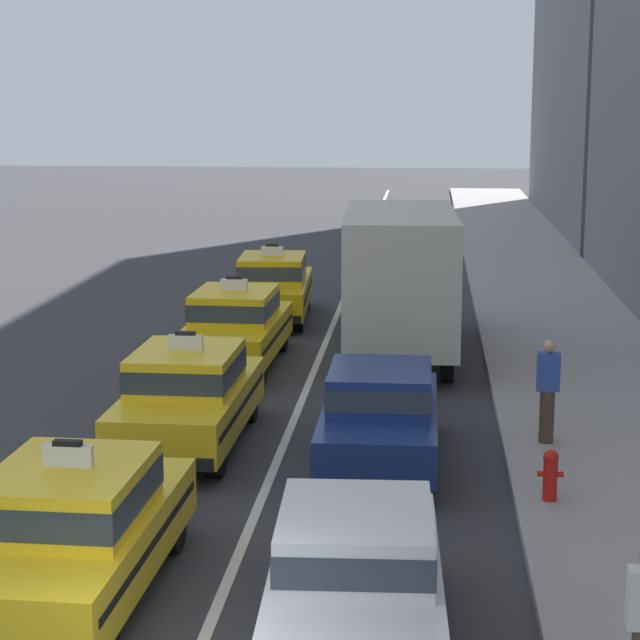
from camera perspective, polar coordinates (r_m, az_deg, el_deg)
The scene contains 11 objects.
lane_stripe_left_right at distance 29.65m, azimuth 0.66°, elevation -0.15°, with size 0.14×80.00×0.01m, color silver.
sidewalk_curb at distance 24.87m, azimuth 12.70°, elevation -2.45°, with size 4.00×90.00×0.15m, color #9E9993.
taxi_left_nearest at distance 13.87m, azimuth -11.82°, elevation -9.88°, with size 1.92×4.60×1.96m.
taxi_left_second at distance 19.41m, azimuth -6.40°, elevation -3.62°, with size 1.89×4.59×1.96m.
taxi_left_third at distance 24.92m, azimuth -4.11°, elevation -0.29°, with size 1.92×4.60×1.96m.
taxi_left_fourth at distance 30.02m, azimuth -2.31°, elevation 1.68°, with size 2.02×4.64×1.96m.
sedan_right_nearest at distance 12.49m, azimuth 1.74°, elevation -12.22°, with size 1.92×4.36×1.58m.
sedan_right_second at distance 18.38m, azimuth 2.93°, elevation -4.51°, with size 1.77×4.30×1.58m.
box_truck_right_third at distance 25.81m, azimuth 3.87°, elevation 2.14°, with size 2.48×7.03×3.27m.
pedestrian_by_storefront at distance 19.37m, azimuth 10.97°, elevation -3.38°, with size 0.36×0.24×1.70m.
fire_hydrant at distance 16.82m, azimuth 11.10°, elevation -7.27°, with size 0.36×0.22×0.73m.
Camera 1 is at (2.31, -8.98, 5.79)m, focal length 66.08 mm.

